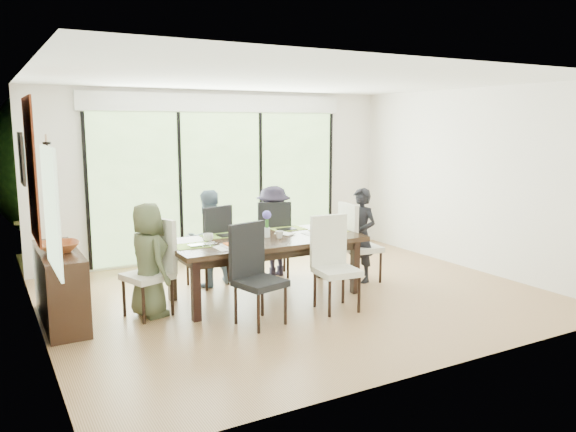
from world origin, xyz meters
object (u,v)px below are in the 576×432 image
chair_near_left (260,275)px  person_right_end (361,235)px  cup_c (315,227)px  sideboard (60,286)px  laptop (204,246)px  cup_a (208,238)px  chair_left_end (147,268)px  cup_b (279,235)px  person_far_left (208,238)px  table_top (265,240)px  chair_near_right (337,264)px  person_left_end (148,260)px  vase (267,232)px  chair_right_end (362,242)px  chair_far_right (273,238)px  chair_far_left (207,245)px  person_far_right (273,231)px  bowl (59,247)px

chair_near_left → person_right_end: (1.98, 0.87, 0.10)m
cup_c → sideboard: (-3.19, 0.18, -0.40)m
laptop → chair_near_left: bearing=-69.5°
person_right_end → cup_c: (-0.68, 0.10, 0.15)m
cup_a → sideboard: bearing=175.5°
chair_left_end → cup_b: chair_left_end is taller
person_right_end → laptop: (-2.33, -0.10, 0.12)m
person_far_left → cup_c: (1.25, -0.73, 0.15)m
chair_near_left → laptop: 0.87m
table_top → cup_b: size_ratio=24.00×
person_far_left → cup_a: bearing=57.6°
sideboard → chair_left_end: bearing=-17.5°
laptop → cup_b: bearing=-3.9°
chair_left_end → chair_near_right: same height
cup_a → cup_c: same height
person_left_end → person_right_end: size_ratio=1.00×
chair_left_end → laptop: chair_left_end is taller
vase → chair_right_end: bearing=-2.0°
chair_right_end → cup_b: bearing=100.0°
chair_left_end → laptop: 0.69m
table_top → chair_near_left: bearing=-119.9°
cup_b → laptop: bearing=180.0°
table_top → cup_c: (0.80, 0.10, 0.08)m
chair_right_end → person_left_end: bearing=95.8°
chair_far_right → table_top: bearing=78.4°
chair_far_left → person_right_end: size_ratio=0.85×
vase → cup_c: vase is taller
chair_far_right → chair_near_left: same height
table_top → person_far_right: (0.55, 0.83, -0.08)m
table_top → person_right_end: size_ratio=1.86×
chair_near_right → person_far_left: 1.95m
vase → chair_left_end: bearing=-178.2°
chair_left_end → vase: 1.57m
chair_right_end → person_far_right: bearing=54.6°
cup_a → person_far_left: bearing=69.8°
person_far_right → laptop: 1.68m
chair_near_right → person_left_end: size_ratio=0.85×
chair_near_left → chair_near_right: size_ratio=1.00×
chair_near_left → cup_a: bearing=86.7°
table_top → vase: 0.12m
chair_far_right → person_left_end: bearing=44.0°
chair_far_left → chair_near_right: size_ratio=1.00×
chair_far_left → chair_far_right: size_ratio=1.00×
chair_left_end → bowl: 0.96m
chair_near_right → laptop: size_ratio=3.33×
person_far_left → laptop: 1.02m
chair_near_right → laptop: bearing=156.1°
table_top → person_far_right: 1.00m
table_top → chair_far_right: size_ratio=2.18×
chair_left_end → sideboard: 0.95m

